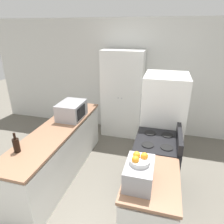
{
  "coord_description": "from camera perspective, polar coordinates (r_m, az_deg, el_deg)",
  "views": [
    {
      "loc": [
        0.83,
        -1.24,
        2.39
      ],
      "look_at": [
        0.0,
        1.81,
        1.05
      ],
      "focal_mm": 32.0,
      "sensor_mm": 36.0,
      "label": 1
    }
  ],
  "objects": [
    {
      "name": "refrigerator",
      "position": [
        3.72,
        14.21,
        -2.41
      ],
      "size": [
        0.75,
        0.78,
        1.68
      ],
      "color": "white",
      "rests_on": "ground_plane"
    },
    {
      "name": "toaster_oven",
      "position": [
        2.17,
        7.72,
        -16.94
      ],
      "size": [
        0.29,
        0.42,
        0.24
      ],
      "color": "#939399",
      "rests_on": "counter_right"
    },
    {
      "name": "counter_left",
      "position": [
        3.6,
        -14.74,
        -10.92
      ],
      "size": [
        0.6,
        2.42,
        0.89
      ],
      "color": "silver",
      "rests_on": "ground_plane"
    },
    {
      "name": "counter_right",
      "position": [
        2.64,
        10.44,
        -25.47
      ],
      "size": [
        0.6,
        0.86,
        0.89
      ],
      "color": "silver",
      "rests_on": "ground_plane"
    },
    {
      "name": "stove",
      "position": [
        3.23,
        12.28,
        -14.5
      ],
      "size": [
        0.66,
        0.73,
        1.05
      ],
      "color": "black",
      "rests_on": "ground_plane"
    },
    {
      "name": "wall_back",
      "position": [
        4.77,
        4.83,
        9.66
      ],
      "size": [
        7.0,
        0.06,
        2.6
      ],
      "color": "silver",
      "rests_on": "ground_plane"
    },
    {
      "name": "microwave",
      "position": [
        3.62,
        -11.45,
        0.47
      ],
      "size": [
        0.41,
        0.53,
        0.29
      ],
      "color": "#939399",
      "rests_on": "counter_left"
    },
    {
      "name": "pantry_cabinet",
      "position": [
        4.58,
        3.03,
        5.02
      ],
      "size": [
        0.91,
        0.53,
        1.96
      ],
      "color": "white",
      "rests_on": "ground_plane"
    },
    {
      "name": "wine_bottle",
      "position": [
        2.89,
        -25.67,
        -8.47
      ],
      "size": [
        0.08,
        0.08,
        0.28
      ],
      "color": "black",
      "rests_on": "counter_left"
    },
    {
      "name": "fruit_bowl",
      "position": [
        2.08,
        7.83,
        -13.33
      ],
      "size": [
        0.21,
        0.21,
        0.11
      ],
      "color": "silver",
      "rests_on": "toaster_oven"
    }
  ]
}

